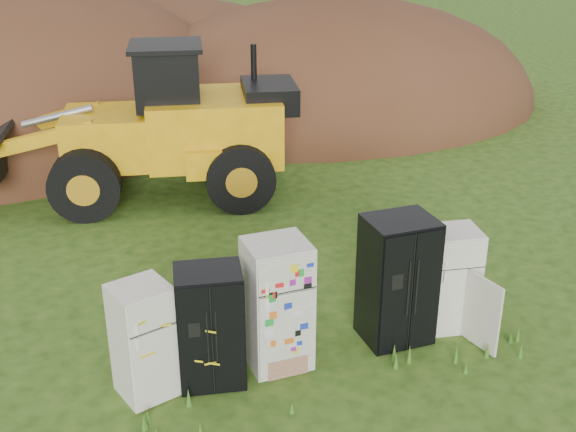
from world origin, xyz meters
name	(u,v)px	position (x,y,z in m)	size (l,w,h in m)	color
ground	(309,355)	(0.00, 0.00, 0.00)	(120.00, 120.00, 0.00)	#234512
fridge_leftmost	(144,341)	(-2.36, 0.01, 0.81)	(0.72, 0.69, 1.63)	silver
fridge_black_side	(210,326)	(-1.47, -0.04, 0.86)	(0.89, 0.71, 1.71)	black
fridge_sticker	(277,304)	(-0.48, 0.03, 0.96)	(0.85, 0.79, 1.91)	silver
fridge_black_right	(397,280)	(1.41, 0.01, 0.98)	(0.98, 0.82, 1.97)	black
fridge_open_door	(451,279)	(2.35, 0.00, 0.82)	(0.74, 0.69, 1.64)	silver
wheel_loader	(131,124)	(-1.25, 7.11, 1.69)	(7.00, 2.84, 3.39)	#F3AC10
dirt_mound_right	(328,107)	(5.84, 12.50, 0.00)	(14.04, 10.29, 6.86)	#4C2B18
dirt_mound_back	(122,80)	(0.27, 18.72, 0.00)	(16.84, 11.23, 5.97)	#4C2B18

